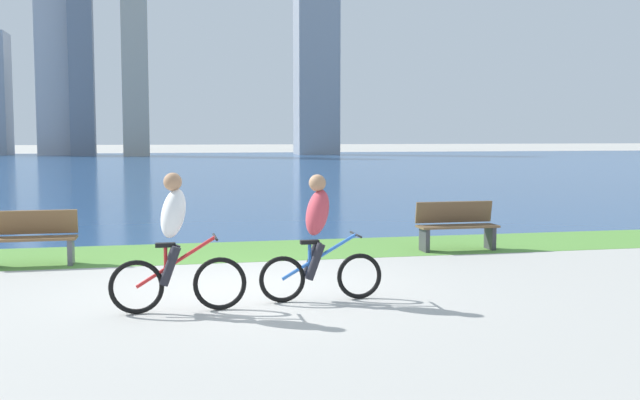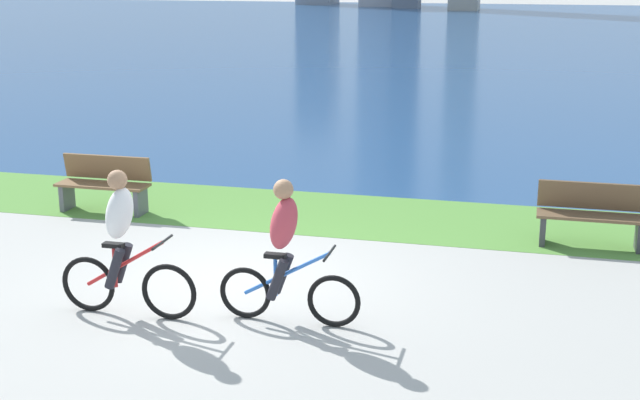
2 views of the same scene
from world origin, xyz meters
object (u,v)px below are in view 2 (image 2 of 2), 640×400
object	(u,v)px
cyclist_trailing	(123,245)
bench_far_along_path	(591,215)
cyclist_lead	(285,252)
bench_near_path	(104,184)

from	to	relation	value
cyclist_trailing	bench_far_along_path	distance (m)	6.54
cyclist_lead	bench_near_path	size ratio (longest dim) A/B	1.09
bench_near_path	cyclist_trailing	bearing A→B (deg)	-59.46
cyclist_trailing	bench_near_path	size ratio (longest dim) A/B	1.13
bench_near_path	bench_far_along_path	distance (m)	7.50
bench_near_path	bench_far_along_path	xyz separation A→B (m)	(7.50, 0.05, 0.00)
cyclist_trailing	bench_far_along_path	world-z (taller)	cyclist_trailing
cyclist_lead	bench_far_along_path	xyz separation A→B (m)	(3.42, 3.64, -0.38)
cyclist_trailing	bench_far_along_path	bearing A→B (deg)	36.62
cyclist_lead	cyclist_trailing	bearing A→B (deg)	-172.26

